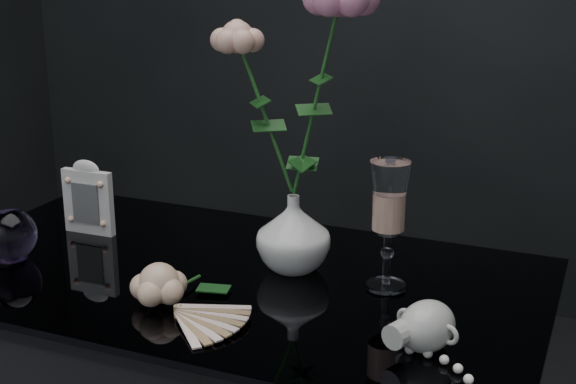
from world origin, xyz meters
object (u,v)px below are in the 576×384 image
at_px(vase, 293,233).
at_px(pearl_jar, 427,324).
at_px(wine_glass, 388,226).
at_px(loose_rose, 159,284).
at_px(picture_frame, 88,197).
at_px(paperweight, 10,234).

bearing_deg(vase, pearl_jar, -34.08).
xyz_separation_m(wine_glass, loose_rose, (-0.30, -0.19, -0.07)).
bearing_deg(wine_glass, loose_rose, -147.26).
height_order(picture_frame, pearl_jar, picture_frame).
bearing_deg(loose_rose, wine_glass, 49.44).
distance_m(picture_frame, loose_rose, 0.36).
bearing_deg(wine_glass, vase, 176.44).
bearing_deg(pearl_jar, vase, 167.25).
height_order(paperweight, loose_rose, paperweight).
relative_size(vase, picture_frame, 0.91).
bearing_deg(paperweight, vase, 17.66).
bearing_deg(loose_rose, vase, 72.98).
xyz_separation_m(loose_rose, pearl_jar, (0.41, 0.02, 0.00)).
bearing_deg(paperweight, loose_rose, -9.37).
distance_m(vase, loose_rose, 0.25).
height_order(wine_glass, paperweight, wine_glass).
relative_size(picture_frame, loose_rose, 0.75).
distance_m(wine_glass, pearl_jar, 0.22).
bearing_deg(picture_frame, wine_glass, -3.64).
xyz_separation_m(vase, picture_frame, (-0.43, 0.01, 0.01)).
bearing_deg(wine_glass, pearl_jar, -58.33).
distance_m(loose_rose, pearl_jar, 0.41).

